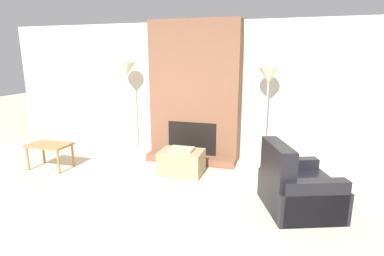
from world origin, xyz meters
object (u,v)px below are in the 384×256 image
armchair (295,189)px  floor_lamp_left (127,73)px  ottoman (182,162)px  floor_lamp_right (268,80)px  side_table (50,147)px

armchair → floor_lamp_left: (-3.15, 1.53, 1.36)m
ottoman → floor_lamp_right: size_ratio=0.41×
floor_lamp_left → floor_lamp_right: bearing=0.0°
armchair → floor_lamp_left: size_ratio=0.63×
side_table → floor_lamp_right: size_ratio=0.41×
side_table → floor_lamp_left: floor_lamp_left is taller
side_table → floor_lamp_left: 1.96m
ottoman → floor_lamp_left: bearing=150.7°
floor_lamp_left → armchair: bearing=-25.9°
floor_lamp_right → ottoman: bearing=-150.2°
armchair → floor_lamp_left: 3.75m
side_table → floor_lamp_right: bearing=17.6°
ottoman → floor_lamp_left: (-1.36, 0.76, 1.43)m
ottoman → armchair: 1.94m
ottoman → side_table: size_ratio=1.00×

